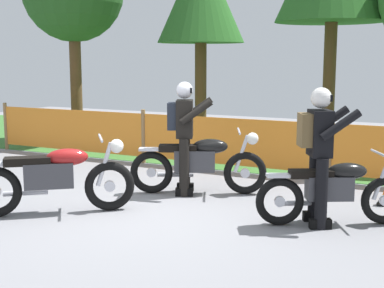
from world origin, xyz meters
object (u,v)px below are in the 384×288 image
object	(u,v)px
motorcycle_lead	(334,190)
rider_third	(184,131)
motorcycle_trailing	(54,177)
rider_lead	(319,149)
motorcycle_third	(199,163)

from	to	relation	value
motorcycle_lead	rider_third	bearing A→B (deg)	137.88
motorcycle_trailing	rider_lead	xyz separation A→B (m)	(3.20, 1.05, 0.46)
motorcycle_lead	rider_lead	size ratio (longest dim) A/B	1.02
motorcycle_lead	rider_third	distance (m)	2.48
motorcycle_third	rider_third	xyz separation A→B (m)	(-0.20, -0.09, 0.48)
motorcycle_trailing	motorcycle_lead	bearing A→B (deg)	-20.55
motorcycle_trailing	rider_lead	size ratio (longest dim) A/B	1.02
motorcycle_trailing	motorcycle_third	xyz separation A→B (m)	(1.23, 1.81, -0.01)
motorcycle_trailing	rider_lead	bearing A→B (deg)	-21.18
motorcycle_trailing	motorcycle_third	size ratio (longest dim) A/B	0.89
motorcycle_trailing	rider_third	world-z (taller)	rider_third
motorcycle_trailing	motorcycle_third	world-z (taller)	motorcycle_trailing
motorcycle_lead	motorcycle_third	size ratio (longest dim) A/B	0.89
motorcycle_third	rider_third	size ratio (longest dim) A/B	1.14
motorcycle_third	rider_lead	xyz separation A→B (m)	(1.97, -0.77, 0.48)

